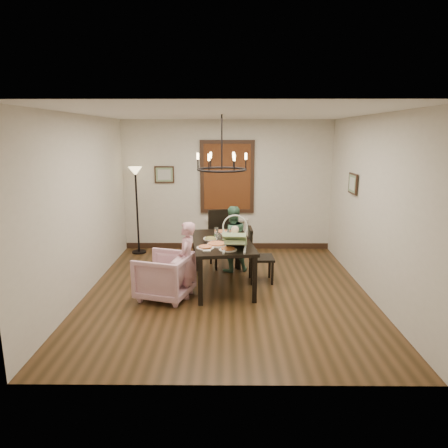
{
  "coord_description": "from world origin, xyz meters",
  "views": [
    {
      "loc": [
        0.0,
        -6.1,
        2.51
      ],
      "look_at": [
        -0.05,
        0.32,
        1.05
      ],
      "focal_mm": 32.0,
      "sensor_mm": 36.0,
      "label": 1
    }
  ],
  "objects_px": {
    "floor_lamp": "(137,212)",
    "seated_man": "(232,244)",
    "dining_table": "(222,246)",
    "chair_right": "(261,255)",
    "armchair": "(164,276)",
    "drinking_glass": "(218,237)",
    "elderly_woman": "(187,266)",
    "baby_bouncer": "(235,238)",
    "chair_far": "(223,239)"
  },
  "relations": [
    {
      "from": "baby_bouncer",
      "to": "elderly_woman",
      "type": "bearing_deg",
      "value": -177.23
    },
    {
      "from": "dining_table",
      "to": "armchair",
      "type": "bearing_deg",
      "value": -156.39
    },
    {
      "from": "elderly_woman",
      "to": "dining_table",
      "type": "bearing_deg",
      "value": 137.67
    },
    {
      "from": "elderly_woman",
      "to": "baby_bouncer",
      "type": "relative_size",
      "value": 1.77
    },
    {
      "from": "armchair",
      "to": "floor_lamp",
      "type": "height_order",
      "value": "floor_lamp"
    },
    {
      "from": "floor_lamp",
      "to": "chair_right",
      "type": "bearing_deg",
      "value": -34.32
    },
    {
      "from": "elderly_woman",
      "to": "floor_lamp",
      "type": "height_order",
      "value": "floor_lamp"
    },
    {
      "from": "chair_far",
      "to": "elderly_woman",
      "type": "distance_m",
      "value": 1.58
    },
    {
      "from": "chair_far",
      "to": "floor_lamp",
      "type": "relative_size",
      "value": 0.61
    },
    {
      "from": "armchair",
      "to": "seated_man",
      "type": "relative_size",
      "value": 0.76
    },
    {
      "from": "dining_table",
      "to": "armchair",
      "type": "xyz_separation_m",
      "value": [
        -0.89,
        -0.53,
        -0.34
      ]
    },
    {
      "from": "dining_table",
      "to": "chair_far",
      "type": "distance_m",
      "value": 1.0
    },
    {
      "from": "baby_bouncer",
      "to": "floor_lamp",
      "type": "distance_m",
      "value": 3.14
    },
    {
      "from": "seated_man",
      "to": "floor_lamp",
      "type": "bearing_deg",
      "value": -47.02
    },
    {
      "from": "chair_far",
      "to": "elderly_woman",
      "type": "bearing_deg",
      "value": -127.11
    },
    {
      "from": "dining_table",
      "to": "seated_man",
      "type": "relative_size",
      "value": 1.73
    },
    {
      "from": "dining_table",
      "to": "baby_bouncer",
      "type": "xyz_separation_m",
      "value": [
        0.21,
        -0.52,
        0.27
      ]
    },
    {
      "from": "dining_table",
      "to": "floor_lamp",
      "type": "relative_size",
      "value": 0.98
    },
    {
      "from": "floor_lamp",
      "to": "seated_man",
      "type": "bearing_deg",
      "value": -30.11
    },
    {
      "from": "baby_bouncer",
      "to": "drinking_glass",
      "type": "height_order",
      "value": "baby_bouncer"
    },
    {
      "from": "chair_right",
      "to": "drinking_glass",
      "type": "bearing_deg",
      "value": 105.76
    },
    {
      "from": "chair_right",
      "to": "elderly_woman",
      "type": "distance_m",
      "value": 1.39
    },
    {
      "from": "armchair",
      "to": "floor_lamp",
      "type": "relative_size",
      "value": 0.43
    },
    {
      "from": "chair_right",
      "to": "drinking_glass",
      "type": "distance_m",
      "value": 0.85
    },
    {
      "from": "drinking_glass",
      "to": "baby_bouncer",
      "type": "bearing_deg",
      "value": -60.48
    },
    {
      "from": "dining_table",
      "to": "seated_man",
      "type": "distance_m",
      "value": 0.77
    },
    {
      "from": "chair_far",
      "to": "seated_man",
      "type": "bearing_deg",
      "value": -75.34
    },
    {
      "from": "seated_man",
      "to": "chair_right",
      "type": "bearing_deg",
      "value": 115.53
    },
    {
      "from": "armchair",
      "to": "baby_bouncer",
      "type": "bearing_deg",
      "value": 107.42
    },
    {
      "from": "drinking_glass",
      "to": "seated_man",
      "type": "bearing_deg",
      "value": 73.48
    },
    {
      "from": "chair_right",
      "to": "armchair",
      "type": "distance_m",
      "value": 1.72
    },
    {
      "from": "dining_table",
      "to": "baby_bouncer",
      "type": "distance_m",
      "value": 0.62
    },
    {
      "from": "seated_man",
      "to": "armchair",
      "type": "bearing_deg",
      "value": 32.87
    },
    {
      "from": "chair_right",
      "to": "armchair",
      "type": "bearing_deg",
      "value": 112.47
    },
    {
      "from": "elderly_woman",
      "to": "seated_man",
      "type": "bearing_deg",
      "value": 155.05
    },
    {
      "from": "armchair",
      "to": "seated_man",
      "type": "height_order",
      "value": "seated_man"
    },
    {
      "from": "chair_right",
      "to": "baby_bouncer",
      "type": "xyz_separation_m",
      "value": [
        -0.47,
        -0.7,
        0.48
      ]
    },
    {
      "from": "baby_bouncer",
      "to": "chair_right",
      "type": "bearing_deg",
      "value": 61.03
    },
    {
      "from": "chair_right",
      "to": "baby_bouncer",
      "type": "distance_m",
      "value": 0.97
    },
    {
      "from": "seated_man",
      "to": "chair_far",
      "type": "bearing_deg",
      "value": -75.57
    },
    {
      "from": "seated_man",
      "to": "baby_bouncer",
      "type": "distance_m",
      "value": 1.32
    },
    {
      "from": "seated_man",
      "to": "floor_lamp",
      "type": "relative_size",
      "value": 0.57
    },
    {
      "from": "elderly_woman",
      "to": "drinking_glass",
      "type": "distance_m",
      "value": 0.74
    },
    {
      "from": "dining_table",
      "to": "floor_lamp",
      "type": "distance_m",
      "value": 2.62
    },
    {
      "from": "elderly_woman",
      "to": "baby_bouncer",
      "type": "distance_m",
      "value": 0.88
    },
    {
      "from": "elderly_woman",
      "to": "baby_bouncer",
      "type": "xyz_separation_m",
      "value": [
        0.75,
        -0.03,
        0.47
      ]
    },
    {
      "from": "baby_bouncer",
      "to": "dining_table",
      "type": "bearing_deg",
      "value": 116.49
    },
    {
      "from": "dining_table",
      "to": "drinking_glass",
      "type": "distance_m",
      "value": 0.18
    },
    {
      "from": "chair_far",
      "to": "baby_bouncer",
      "type": "height_order",
      "value": "baby_bouncer"
    },
    {
      "from": "armchair",
      "to": "dining_table",
      "type": "bearing_deg",
      "value": 137.54
    }
  ]
}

